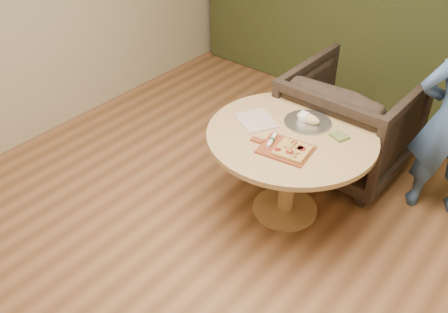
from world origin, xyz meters
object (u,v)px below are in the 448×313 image
cutlery_roll (272,140)px  bread_roll (307,118)px  flatbread_pizza (292,150)px  pedestal_table (290,149)px  pizza_paddle (284,149)px  armchair (351,116)px  serving_tray (308,122)px

cutlery_roll → bread_roll: bearing=66.5°
flatbread_pizza → cutlery_roll: bearing=176.1°
pedestal_table → pizza_paddle: size_ratio=2.71×
bread_roll → armchair: size_ratio=0.19×
pizza_paddle → serving_tray: size_ratio=1.30×
pizza_paddle → armchair: (-0.00, 1.08, -0.24)m
serving_tray → armchair: (0.05, 0.68, -0.24)m
pizza_paddle → cutlery_roll: (-0.11, 0.01, 0.02)m
flatbread_pizza → armchair: 1.12m
serving_tray → armchair: armchair is taller
pedestal_table → cutlery_roll: 0.27m
pizza_paddle → serving_tray: (-0.06, 0.41, -0.00)m
pedestal_table → serving_tray: size_ratio=3.53×
pedestal_table → armchair: bearing=85.4°
pedestal_table → cutlery_roll: (-0.04, -0.21, 0.17)m
pizza_paddle → serving_tray: serving_tray is taller
pedestal_table → armchair: 0.87m
armchair → bread_roll: bearing=85.3°
pedestal_table → bread_roll: bread_roll is taller
serving_tray → bread_roll: size_ratio=1.84×
pizza_paddle → armchair: armchair is taller
cutlery_roll → armchair: bearing=67.5°
pizza_paddle → bread_roll: bread_roll is taller
cutlery_roll → bread_roll: 0.40m
pedestal_table → pizza_paddle: 0.27m
serving_tray → armchair: 0.72m
serving_tray → bread_roll: (-0.01, 0.00, 0.04)m
serving_tray → cutlery_roll: bearing=-98.0°
bread_roll → pedestal_table: bearing=-92.3°
serving_tray → flatbread_pizza: bearing=-73.0°
armchair → flatbread_pizza: bearing=94.3°
pedestal_table → armchair: size_ratio=1.22×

